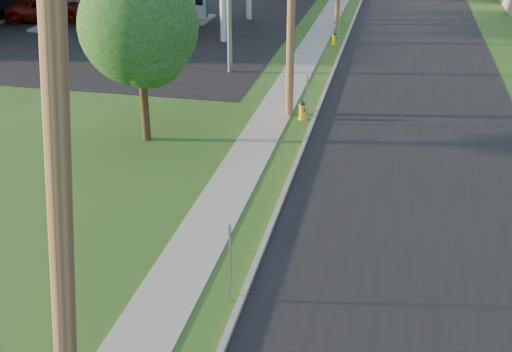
{
  "coord_description": "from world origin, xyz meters",
  "views": [
    {
      "loc": [
        3.41,
        -7.49,
        8.84
      ],
      "look_at": [
        0.0,
        8.0,
        1.4
      ],
      "focal_mm": 45.0,
      "sensor_mm": 36.0,
      "label": 1
    }
  ],
  "objects_px": {
    "fuel_pump_sw": "(76,5)",
    "tree_verge": "(141,31)",
    "utility_pole_near": "(60,223)",
    "fuel_pump_nw": "(47,16)",
    "hydrant_mid": "(302,110)",
    "hydrant_far": "(334,38)",
    "car_red": "(50,9)",
    "fuel_pump_se": "(201,10)",
    "fuel_pump_ne": "(181,22)"
  },
  "relations": [
    {
      "from": "fuel_pump_sw",
      "to": "tree_verge",
      "type": "relative_size",
      "value": 0.51
    },
    {
      "from": "fuel_pump_nw",
      "to": "tree_verge",
      "type": "relative_size",
      "value": 0.51
    },
    {
      "from": "utility_pole_near",
      "to": "tree_verge",
      "type": "xyz_separation_m",
      "value": [
        -4.56,
        14.1,
        -0.78
      ]
    },
    {
      "from": "hydrant_far",
      "to": "fuel_pump_se",
      "type": "bearing_deg",
      "value": 153.16
    },
    {
      "from": "utility_pole_near",
      "to": "fuel_pump_se",
      "type": "relative_size",
      "value": 2.96
    },
    {
      "from": "utility_pole_near",
      "to": "hydrant_mid",
      "type": "bearing_deg",
      "value": 88.04
    },
    {
      "from": "fuel_pump_sw",
      "to": "fuel_pump_nw",
      "type": "bearing_deg",
      "value": -90.0
    },
    {
      "from": "fuel_pump_nw",
      "to": "hydrant_far",
      "type": "distance_m",
      "value": 18.44
    },
    {
      "from": "fuel_pump_se",
      "to": "car_red",
      "type": "height_order",
      "value": "fuel_pump_se"
    },
    {
      "from": "fuel_pump_sw",
      "to": "car_red",
      "type": "relative_size",
      "value": 0.56
    },
    {
      "from": "tree_verge",
      "to": "car_red",
      "type": "height_order",
      "value": "tree_verge"
    },
    {
      "from": "fuel_pump_sw",
      "to": "tree_verge",
      "type": "xyz_separation_m",
      "value": [
        13.34,
        -20.9,
        3.3
      ]
    },
    {
      "from": "fuel_pump_nw",
      "to": "fuel_pump_sw",
      "type": "height_order",
      "value": "same"
    },
    {
      "from": "car_red",
      "to": "tree_verge",
      "type": "bearing_deg",
      "value": -157.65
    },
    {
      "from": "fuel_pump_ne",
      "to": "hydrant_far",
      "type": "distance_m",
      "value": 9.45
    },
    {
      "from": "fuel_pump_ne",
      "to": "car_red",
      "type": "relative_size",
      "value": 0.56
    },
    {
      "from": "fuel_pump_se",
      "to": "hydrant_mid",
      "type": "relative_size",
      "value": 3.99
    },
    {
      "from": "car_red",
      "to": "fuel_pump_nw",
      "type": "bearing_deg",
      "value": -171.17
    },
    {
      "from": "fuel_pump_ne",
      "to": "hydrant_mid",
      "type": "distance_m",
      "value": 16.5
    },
    {
      "from": "utility_pole_near",
      "to": "fuel_pump_sw",
      "type": "relative_size",
      "value": 2.96
    },
    {
      "from": "fuel_pump_nw",
      "to": "fuel_pump_ne",
      "type": "distance_m",
      "value": 9.0
    },
    {
      "from": "utility_pole_near",
      "to": "car_red",
      "type": "bearing_deg",
      "value": 119.66
    },
    {
      "from": "hydrant_mid",
      "to": "car_red",
      "type": "height_order",
      "value": "car_red"
    },
    {
      "from": "utility_pole_near",
      "to": "car_red",
      "type": "height_order",
      "value": "utility_pole_near"
    },
    {
      "from": "fuel_pump_nw",
      "to": "fuel_pump_sw",
      "type": "xyz_separation_m",
      "value": [
        0.0,
        4.0,
        0.0
      ]
    },
    {
      "from": "tree_verge",
      "to": "hydrant_far",
      "type": "xyz_separation_m",
      "value": [
        5.08,
        16.14,
        -3.64
      ]
    },
    {
      "from": "utility_pole_near",
      "to": "fuel_pump_se",
      "type": "distance_m",
      "value": 36.34
    },
    {
      "from": "fuel_pump_sw",
      "to": "hydrant_mid",
      "type": "relative_size",
      "value": 3.99
    },
    {
      "from": "fuel_pump_se",
      "to": "car_red",
      "type": "xyz_separation_m",
      "value": [
        -9.81,
        -2.14,
        0.06
      ]
    },
    {
      "from": "hydrant_mid",
      "to": "hydrant_far",
      "type": "relative_size",
      "value": 1.04
    },
    {
      "from": "fuel_pump_nw",
      "to": "hydrant_far",
      "type": "relative_size",
      "value": 4.15
    },
    {
      "from": "fuel_pump_se",
      "to": "hydrant_mid",
      "type": "height_order",
      "value": "fuel_pump_se"
    },
    {
      "from": "car_red",
      "to": "utility_pole_near",
      "type": "bearing_deg",
      "value": -165.01
    },
    {
      "from": "fuel_pump_nw",
      "to": "utility_pole_near",
      "type": "bearing_deg",
      "value": -60.0
    },
    {
      "from": "fuel_pump_se",
      "to": "fuel_pump_sw",
      "type": "bearing_deg",
      "value": 180.0
    },
    {
      "from": "fuel_pump_ne",
      "to": "hydrant_mid",
      "type": "height_order",
      "value": "fuel_pump_ne"
    },
    {
      "from": "fuel_pump_sw",
      "to": "fuel_pump_se",
      "type": "relative_size",
      "value": 1.0
    },
    {
      "from": "fuel_pump_sw",
      "to": "hydrant_far",
      "type": "height_order",
      "value": "fuel_pump_sw"
    },
    {
      "from": "hydrant_mid",
      "to": "fuel_pump_ne",
      "type": "bearing_deg",
      "value": 125.17
    },
    {
      "from": "utility_pole_near",
      "to": "hydrant_mid",
      "type": "distance_m",
      "value": 18.07
    },
    {
      "from": "fuel_pump_ne",
      "to": "car_red",
      "type": "bearing_deg",
      "value": 169.27
    },
    {
      "from": "fuel_pump_se",
      "to": "tree_verge",
      "type": "distance_m",
      "value": 21.6
    },
    {
      "from": "hydrant_mid",
      "to": "tree_verge",
      "type": "bearing_deg",
      "value": -146.48
    },
    {
      "from": "fuel_pump_nw",
      "to": "hydrant_mid",
      "type": "distance_m",
      "value": 22.89
    },
    {
      "from": "utility_pole_near",
      "to": "fuel_pump_nw",
      "type": "height_order",
      "value": "utility_pole_near"
    },
    {
      "from": "utility_pole_near",
      "to": "fuel_pump_sw",
      "type": "bearing_deg",
      "value": 117.09
    },
    {
      "from": "fuel_pump_sw",
      "to": "tree_verge",
      "type": "bearing_deg",
      "value": -57.46
    },
    {
      "from": "hydrant_far",
      "to": "car_red",
      "type": "height_order",
      "value": "car_red"
    },
    {
      "from": "fuel_pump_ne",
      "to": "hydrant_far",
      "type": "height_order",
      "value": "fuel_pump_ne"
    },
    {
      "from": "hydrant_mid",
      "to": "car_red",
      "type": "distance_m",
      "value": 24.66
    }
  ]
}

